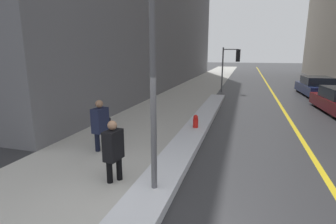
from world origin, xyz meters
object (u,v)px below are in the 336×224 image
object	(u,v)px
traffic_light_near	(232,60)
parked_car_navy	(316,86)
pedestrian_with_shoulder_bag	(101,123)
pedestrian_nearside	(113,148)
fire_hydrant	(196,124)
lamp_post	(153,74)

from	to	relation	value
traffic_light_near	parked_car_navy	xyz separation A→B (m)	(5.86, 0.08, -1.79)
pedestrian_with_shoulder_bag	parked_car_navy	bearing A→B (deg)	154.23
pedestrian_nearside	fire_hydrant	distance (m)	4.49
pedestrian_nearside	parked_car_navy	xyz separation A→B (m)	(7.60, 15.63, -0.20)
pedestrian_with_shoulder_bag	parked_car_navy	world-z (taller)	pedestrian_with_shoulder_bag
pedestrian_nearside	lamp_post	bearing A→B (deg)	79.11
pedestrian_nearside	pedestrian_with_shoulder_bag	bearing A→B (deg)	-134.92
traffic_light_near	fire_hydrant	distance (m)	11.43
pedestrian_with_shoulder_bag	parked_car_navy	distance (m)	16.55
pedestrian_nearside	pedestrian_with_shoulder_bag	size ratio (longest dim) A/B	0.93
lamp_post	traffic_light_near	distance (m)	15.91
traffic_light_near	pedestrian_nearside	size ratio (longest dim) A/B	2.27
pedestrian_with_shoulder_bag	fire_hydrant	xyz separation A→B (m)	(2.43, 2.62, -0.53)
parked_car_navy	pedestrian_nearside	bearing A→B (deg)	151.09
traffic_light_near	parked_car_navy	size ratio (longest dim) A/B	0.74
pedestrian_nearside	fire_hydrant	xyz separation A→B (m)	(1.10, 4.32, -0.48)
lamp_post	parked_car_navy	size ratio (longest dim) A/B	0.93
traffic_light_near	pedestrian_with_shoulder_bag	size ratio (longest dim) A/B	2.11
lamp_post	pedestrian_nearside	size ratio (longest dim) A/B	2.85
lamp_post	traffic_light_near	xyz separation A→B (m)	(0.63, 15.90, -0.16)
pedestrian_nearside	fire_hydrant	world-z (taller)	pedestrian_nearside
pedestrian_nearside	pedestrian_with_shoulder_bag	world-z (taller)	pedestrian_with_shoulder_bag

